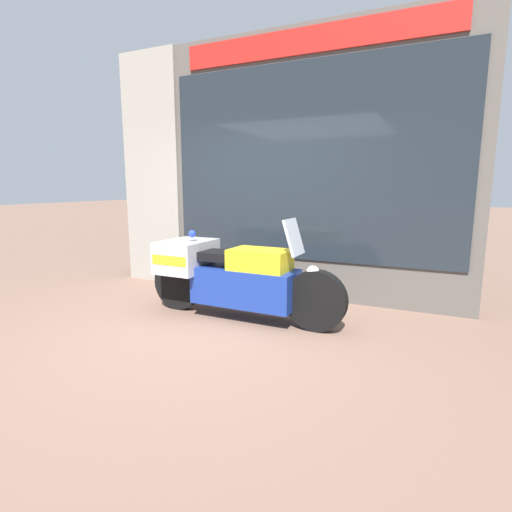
{
  "coord_description": "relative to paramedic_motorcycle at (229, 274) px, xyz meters",
  "views": [
    {
      "loc": [
        2.16,
        -3.36,
        1.55
      ],
      "look_at": [
        0.03,
        1.16,
        0.67
      ],
      "focal_mm": 28.0,
      "sensor_mm": 36.0,
      "label": 1
    }
  ],
  "objects": [
    {
      "name": "paramedic_motorcycle",
      "position": [
        0.0,
        0.0,
        0.0
      ],
      "size": [
        2.47,
        0.73,
        1.2
      ],
      "rotation": [
        0.0,
        0.0,
        -0.01
      ],
      "color": "black",
      "rests_on": "ground"
    },
    {
      "name": "shop_building",
      "position": [
        -0.33,
        1.34,
        1.27
      ],
      "size": [
        5.23,
        0.55,
        3.57
      ],
      "color": "#56514C",
      "rests_on": "ground"
    },
    {
      "name": "ground_plane",
      "position": [
        0.09,
        -0.66,
        -0.52
      ],
      "size": [
        60.0,
        60.0,
        0.0
      ],
      "primitive_type": "plane",
      "color": "#7A5B4C"
    },
    {
      "name": "window_display",
      "position": [
        0.53,
        1.37,
        -0.03
      ],
      "size": [
        3.75,
        0.3,
        2.09
      ],
      "color": "slate",
      "rests_on": "ground"
    }
  ]
}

